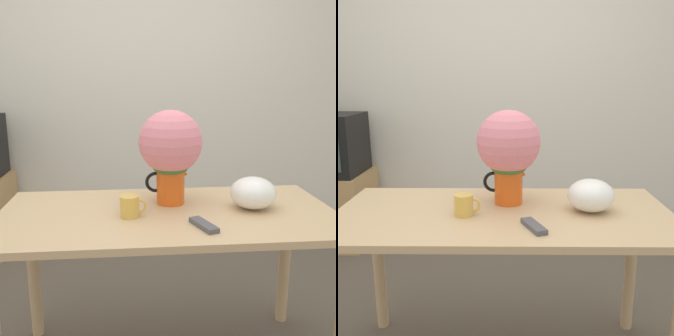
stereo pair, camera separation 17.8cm
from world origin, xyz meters
The scene contains 6 objects.
wall_back centered at (0.00, 1.83, 1.30)m, with size 8.00×0.05×2.60m.
table centered at (0.06, 0.02, 0.66)m, with size 1.46×0.72×0.77m.
flower_vase centered at (0.08, 0.13, 1.03)m, with size 0.29×0.29×0.43m.
coffee_mug centered at (-0.10, -0.03, 0.82)m, with size 0.11×0.08×0.09m.
white_bowl centered at (0.44, 0.03, 0.84)m, with size 0.20×0.20×0.14m.
remote_control centered at (0.18, -0.18, 0.78)m, with size 0.10×0.16×0.02m.
Camera 2 is at (0.09, -1.60, 1.35)m, focal length 42.00 mm.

